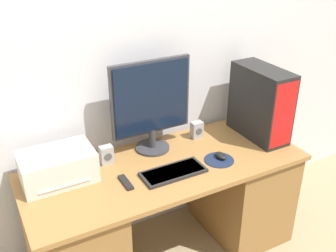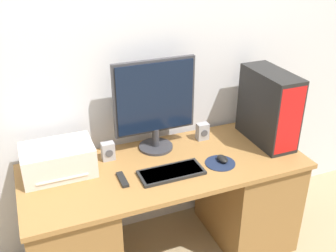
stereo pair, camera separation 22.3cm
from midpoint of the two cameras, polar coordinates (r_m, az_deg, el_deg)
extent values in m
cube|color=silver|center=(2.42, -7.53, 11.84)|extent=(6.40, 0.05, 2.70)
cube|color=olive|center=(2.36, -3.05, -6.01)|extent=(1.69, 0.67, 0.03)
cube|color=olive|center=(2.44, -16.17, -16.45)|extent=(0.47, 0.62, 0.68)
cube|color=olive|center=(2.82, 8.32, -8.85)|extent=(0.47, 0.62, 0.68)
cylinder|color=#333338|center=(2.51, -4.81, -3.19)|extent=(0.22, 0.22, 0.02)
cylinder|color=#333338|center=(2.48, -4.87, -1.83)|extent=(0.04, 0.04, 0.12)
cube|color=#333338|center=(2.37, -5.21, 4.11)|extent=(0.51, 0.03, 0.46)
cube|color=black|center=(2.35, -5.05, 3.97)|extent=(0.48, 0.01, 0.43)
cube|color=black|center=(2.26, -2.06, -6.81)|extent=(0.37, 0.16, 0.02)
cube|color=#424242|center=(2.26, -2.06, -6.70)|extent=(0.34, 0.14, 0.01)
cylinder|color=#19233D|center=(2.39, 4.77, -5.02)|extent=(0.18, 0.18, 0.00)
ellipsoid|color=black|center=(2.40, 5.05, -4.38)|extent=(0.05, 0.09, 0.03)
cube|color=black|center=(2.61, 10.90, 3.27)|extent=(0.19, 0.44, 0.47)
cube|color=red|center=(2.47, 13.98, 1.47)|extent=(0.17, 0.01, 0.43)
cube|color=beige|center=(2.28, -18.47, -5.68)|extent=(0.40, 0.26, 0.17)
cube|color=white|center=(2.24, -17.88, -7.68)|extent=(0.28, 0.12, 0.01)
cube|color=#99999E|center=(2.38, -11.59, -4.19)|extent=(0.08, 0.05, 0.11)
cylinder|color=#47474C|center=(2.36, -11.37, -4.51)|extent=(0.05, 0.00, 0.05)
cube|color=#99999E|center=(2.61, 1.77, -0.61)|extent=(0.08, 0.05, 0.11)
cylinder|color=#47474C|center=(2.59, 2.09, -0.87)|extent=(0.05, 0.00, 0.05)
cube|color=black|center=(2.21, -9.07, -8.17)|extent=(0.04, 0.15, 0.02)
camera|label=1|loc=(0.11, -92.86, -1.45)|focal=42.00mm
camera|label=2|loc=(0.11, 87.14, 1.45)|focal=42.00mm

